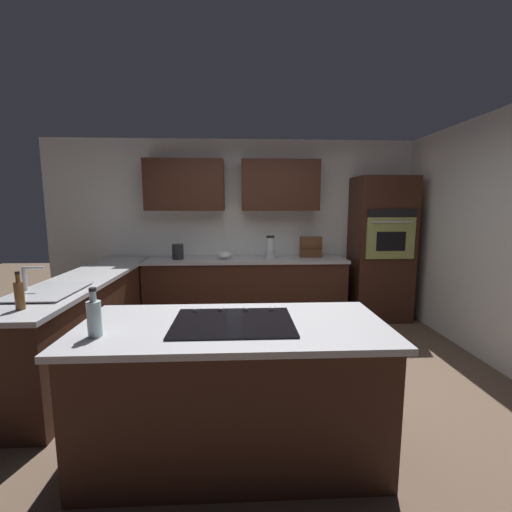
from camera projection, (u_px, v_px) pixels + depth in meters
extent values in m
plane|color=brown|center=(260.00, 377.00, 3.32)|extent=(14.00, 14.00, 0.00)
cube|color=silver|center=(252.00, 229.00, 5.21)|extent=(6.00, 0.10, 2.60)
cube|color=#381E14|center=(280.00, 186.00, 4.92)|extent=(1.10, 0.34, 0.71)
cube|color=#381E14|center=(185.00, 185.00, 4.86)|extent=(1.10, 0.34, 0.71)
cube|color=silver|center=(495.00, 239.00, 3.55)|extent=(0.10, 4.00, 2.60)
cube|color=#381E14|center=(246.00, 291.00, 4.96)|extent=(2.80, 0.60, 0.86)
cube|color=#B2B2B7|center=(246.00, 260.00, 4.89)|extent=(2.84, 0.64, 0.04)
cube|color=#381E14|center=(89.00, 319.00, 3.72)|extent=(0.60, 2.90, 0.86)
cube|color=#B2B2B7|center=(86.00, 278.00, 3.65)|extent=(0.64, 2.94, 0.04)
cube|color=#381E14|center=(234.00, 392.00, 2.26)|extent=(1.87, 0.81, 0.86)
cube|color=#B2B2B7|center=(233.00, 326.00, 2.19)|extent=(1.95, 0.89, 0.04)
cube|color=#381E14|center=(380.00, 249.00, 4.97)|extent=(0.80, 0.60, 2.05)
cube|color=#939E51|center=(391.00, 238.00, 4.63)|extent=(0.66, 0.03, 0.56)
cube|color=black|center=(391.00, 241.00, 4.62)|extent=(0.40, 0.01, 0.26)
cube|color=black|center=(392.00, 214.00, 4.58)|extent=(0.66, 0.02, 0.11)
cylinder|color=silver|center=(393.00, 222.00, 4.56)|extent=(0.56, 0.02, 0.02)
cube|color=#515456|center=(60.00, 287.00, 3.13)|extent=(0.40, 0.30, 0.02)
cube|color=#515456|center=(38.00, 297.00, 2.79)|extent=(0.40, 0.30, 0.02)
cube|color=#B7BABF|center=(50.00, 291.00, 2.96)|extent=(0.46, 0.70, 0.01)
cylinder|color=#B7BABF|center=(25.00, 281.00, 2.93)|extent=(0.03, 0.03, 0.22)
cylinder|color=#B7BABF|center=(33.00, 268.00, 2.92)|extent=(0.18, 0.02, 0.02)
cube|color=black|center=(233.00, 322.00, 2.19)|extent=(0.76, 0.56, 0.01)
cylinder|color=#B2B2B7|center=(272.00, 308.00, 2.43)|extent=(0.04, 0.04, 0.02)
cylinder|color=#B2B2B7|center=(247.00, 309.00, 2.42)|extent=(0.04, 0.04, 0.02)
cylinder|color=#B2B2B7|center=(221.00, 309.00, 2.41)|extent=(0.04, 0.04, 0.02)
cylinder|color=#B2B2B7|center=(195.00, 310.00, 2.40)|extent=(0.04, 0.04, 0.02)
cylinder|color=silver|center=(270.00, 255.00, 4.89)|extent=(0.15, 0.15, 0.11)
cylinder|color=silver|center=(270.00, 244.00, 4.87)|extent=(0.11, 0.11, 0.19)
cylinder|color=black|center=(270.00, 237.00, 4.85)|extent=(0.12, 0.12, 0.03)
ellipsoid|color=white|center=(224.00, 255.00, 4.86)|extent=(0.19, 0.19, 0.11)
cube|color=brown|center=(311.00, 247.00, 4.99)|extent=(0.31, 0.10, 0.30)
cube|color=brown|center=(312.00, 247.00, 4.94)|extent=(0.30, 0.02, 0.02)
cylinder|color=#262628|center=(178.00, 252.00, 4.82)|extent=(0.16, 0.16, 0.21)
cylinder|color=brown|center=(20.00, 296.00, 2.47)|extent=(0.06, 0.06, 0.20)
cylinder|color=brown|center=(18.00, 278.00, 2.45)|extent=(0.03, 0.03, 0.06)
cylinder|color=black|center=(17.00, 273.00, 2.45)|extent=(0.03, 0.03, 0.02)
cylinder|color=silver|center=(94.00, 319.00, 1.96)|extent=(0.08, 0.08, 0.21)
cylinder|color=silver|center=(93.00, 296.00, 1.94)|extent=(0.04, 0.04, 0.06)
cylinder|color=black|center=(92.00, 289.00, 1.93)|extent=(0.04, 0.04, 0.02)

